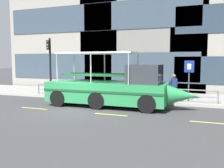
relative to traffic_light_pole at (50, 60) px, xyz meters
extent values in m
plane|color=#3D3D3F|center=(4.40, -3.93, -2.81)|extent=(120.00, 120.00, 0.00)
cube|color=#99968E|center=(4.40, 1.67, -2.72)|extent=(32.00, 4.80, 0.18)
cube|color=#B2ADA3|center=(4.40, -0.82, -2.72)|extent=(32.00, 0.18, 0.18)
cube|color=#DBD64C|center=(2.00, -4.61, -2.81)|extent=(1.80, 0.12, 0.01)
cube|color=#DBD64C|center=(6.80, -4.61, -2.81)|extent=(1.80, 0.12, 0.01)
cube|color=#DBD64C|center=(11.60, -4.61, -2.81)|extent=(1.80, 0.12, 0.01)
cube|color=#3D4C5B|center=(-1.91, 4.44, -0.56)|extent=(10.93, 0.06, 2.48)
cube|color=#3D4C5B|center=(-1.91, 4.44, 3.95)|extent=(10.93, 0.06, 2.48)
cube|color=#3D4C5B|center=(6.02, 4.44, -0.56)|extent=(10.34, 0.06, 2.49)
cube|color=#3D4C5B|center=(6.02, 4.44, 3.96)|extent=(10.34, 0.06, 2.49)
cylinder|color=gray|center=(5.71, -0.48, -1.84)|extent=(12.93, 0.07, 0.07)
cylinder|color=gray|center=(5.71, -0.48, -2.24)|extent=(12.93, 0.06, 0.06)
cylinder|color=gray|center=(-0.75, -0.48, -2.24)|extent=(0.09, 0.09, 0.79)
cylinder|color=gray|center=(1.40, -0.48, -2.24)|extent=(0.09, 0.09, 0.79)
cylinder|color=gray|center=(3.56, -0.48, -2.24)|extent=(0.09, 0.09, 0.79)
cylinder|color=gray|center=(5.71, -0.48, -2.24)|extent=(0.09, 0.09, 0.79)
cylinder|color=gray|center=(7.87, -0.48, -2.24)|extent=(0.09, 0.09, 0.79)
cylinder|color=gray|center=(10.02, -0.48, -2.24)|extent=(0.09, 0.09, 0.79)
cylinder|color=gray|center=(12.18, -0.48, -2.24)|extent=(0.09, 0.09, 0.79)
cylinder|color=black|center=(0.00, 0.06, -0.45)|extent=(0.16, 0.16, 4.36)
cube|color=black|center=(0.00, -0.14, 1.18)|extent=(0.24, 0.20, 0.72)
sphere|color=red|center=(0.00, -0.25, 1.40)|extent=(0.14, 0.14, 0.14)
sphere|color=gold|center=(0.00, -0.25, 1.18)|extent=(0.14, 0.14, 0.14)
sphere|color=green|center=(0.00, -0.25, 0.96)|extent=(0.14, 0.14, 0.14)
cylinder|color=#4C4F54|center=(10.45, 0.11, -1.34)|extent=(0.08, 0.08, 2.59)
cube|color=navy|center=(10.45, 0.06, -0.40)|extent=(0.60, 0.04, 0.76)
cube|color=white|center=(10.45, 0.04, -0.40)|extent=(0.24, 0.01, 0.36)
cube|color=#2D9351|center=(5.74, -2.48, -1.94)|extent=(7.30, 2.43, 1.21)
cone|color=#2D9351|center=(10.21, -2.48, -1.94)|extent=(1.64, 1.15, 1.15)
cylinder|color=#2D9351|center=(2.10, -2.48, -1.94)|extent=(0.36, 1.15, 1.15)
cube|color=#19512C|center=(5.74, -3.72, -1.78)|extent=(7.30, 0.04, 0.12)
sphere|color=white|center=(10.62, -2.48, -1.89)|extent=(0.22, 0.22, 0.22)
cube|color=#33383D|center=(8.12, -2.48, -0.79)|extent=(1.82, 2.04, 1.08)
cube|color=silver|center=(5.20, -2.48, 0.43)|extent=(4.74, 2.24, 0.10)
cylinder|color=#B2B2B7|center=(7.45, -1.41, -0.47)|extent=(0.07, 0.07, 1.72)
cylinder|color=#B2B2B7|center=(7.45, -3.55, -0.47)|extent=(0.07, 0.07, 1.72)
cylinder|color=#B2B2B7|center=(5.20, -1.41, -0.47)|extent=(0.07, 0.07, 1.72)
cylinder|color=#B2B2B7|center=(5.20, -3.55, -0.47)|extent=(0.07, 0.07, 1.72)
cylinder|color=#B2B2B7|center=(2.95, -1.41, -0.47)|extent=(0.07, 0.07, 1.72)
cylinder|color=#B2B2B7|center=(2.95, -3.55, -0.47)|extent=(0.07, 0.07, 1.72)
cube|color=#19512C|center=(5.20, -1.90, -0.88)|extent=(4.36, 0.28, 0.12)
cube|color=#19512C|center=(5.20, -3.07, -0.88)|extent=(4.36, 0.28, 0.12)
cylinder|color=black|center=(8.48, -1.36, -2.31)|extent=(1.00, 0.28, 1.00)
cylinder|color=black|center=(8.48, -3.60, -2.31)|extent=(1.00, 0.28, 1.00)
cylinder|color=black|center=(5.56, -1.36, -2.31)|extent=(1.00, 0.28, 1.00)
cylinder|color=black|center=(5.56, -3.60, -2.31)|extent=(1.00, 0.28, 1.00)
cylinder|color=black|center=(3.01, -1.36, -2.31)|extent=(1.00, 0.28, 1.00)
cylinder|color=black|center=(3.01, -3.60, -2.31)|extent=(1.00, 0.28, 1.00)
cylinder|color=#47423D|center=(9.58, 0.22, -2.21)|extent=(0.11, 0.11, 0.85)
cylinder|color=#47423D|center=(9.43, 0.13, -2.21)|extent=(0.11, 0.11, 0.85)
cube|color=navy|center=(9.51, 0.17, -1.48)|extent=(0.37, 0.32, 0.60)
cylinder|color=navy|center=(9.69, 0.28, -1.51)|extent=(0.07, 0.07, 0.54)
cylinder|color=navy|center=(9.33, 0.07, -1.51)|extent=(0.07, 0.07, 0.54)
sphere|color=#936B4C|center=(9.51, 0.17, -1.03)|extent=(0.23, 0.23, 0.23)
camera|label=1|loc=(10.98, -15.99, -0.03)|focal=38.18mm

